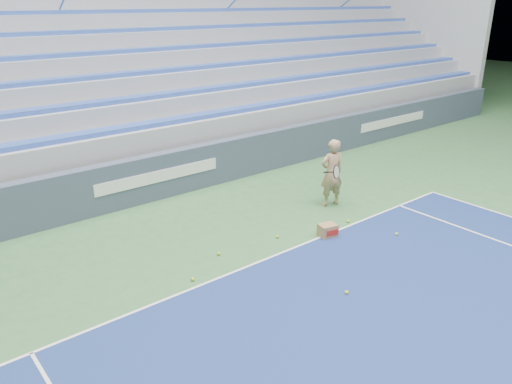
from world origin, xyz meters
The scene contains 10 objects.
sponsor_barrier centered at (0.00, 15.88, 0.55)m, with size 30.00×0.32×1.10m.
bleachers centered at (0.00, 21.60, 2.36)m, with size 31.00×9.15×7.30m.
tennis_player centered at (2.91, 12.95, 0.79)m, with size 0.93×0.88×1.58m.
ball_box centered at (1.65, 11.84, 0.13)m, with size 0.40×0.34×0.26m.
tennis_ball_0 centered at (0.32, 10.17, 0.03)m, with size 0.07×0.07×0.07m, color #B7CE2A.
tennis_ball_1 centered at (-0.53, 12.57, 0.03)m, with size 0.07×0.07×0.07m, color #B7CE2A.
tennis_ball_2 centered at (-1.40, 12.10, 0.03)m, with size 0.07×0.07×0.07m, color #B7CE2A.
tennis_ball_3 centered at (0.80, 12.42, 0.03)m, with size 0.07×0.07×0.07m, color #B7CE2A.
tennis_ball_4 centered at (2.49, 12.03, 0.03)m, with size 0.07×0.07×0.07m, color #B7CE2A.
tennis_ball_5 centered at (2.76, 10.98, 0.03)m, with size 0.07×0.07×0.07m, color #B7CE2A.
Camera 1 is at (-5.22, 5.68, 4.49)m, focal length 35.00 mm.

